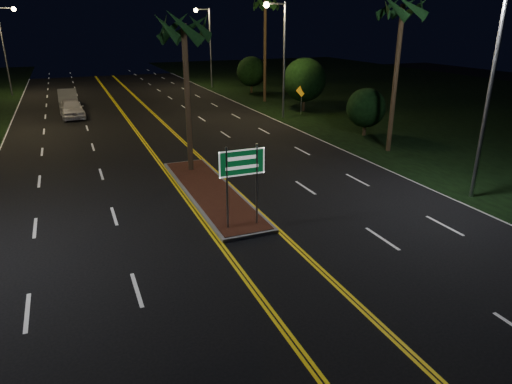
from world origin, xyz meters
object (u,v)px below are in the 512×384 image
palm_right_far (265,3)px  highway_sign (242,170)px  palm_median (184,28)px  warning_sign (302,95)px  median_island (211,192)px  streetlight_left_far (6,41)px  streetlight_right_mid (280,47)px  shrub_far (251,71)px  shrub_near (366,108)px  streetlight_right_near (487,71)px  shrub_mid (304,80)px  car_far (68,96)px  streetlight_right_far (207,39)px  car_near (72,107)px  palm_right_near (403,9)px

palm_right_far → highway_sign: bearing=-115.2°
palm_median → palm_right_far: 23.40m
warning_sign → median_island: bearing=-131.2°
streetlight_left_far → streetlight_right_mid: size_ratio=1.00×
shrub_far → warning_sign: size_ratio=1.53×
streetlight_left_far → shrub_near: bearing=-51.2°
streetlight_left_far → highway_sign: bearing=-75.6°
streetlight_left_far → streetlight_right_near: same height
streetlight_right_mid → shrub_mid: 4.90m
highway_sign → streetlight_right_mid: streetlight_right_mid is taller
shrub_mid → shrub_near: bearing=-92.9°
streetlight_right_mid → streetlight_left_far: bearing=134.0°
streetlight_right_mid → palm_median: size_ratio=1.08×
palm_median → warning_sign: size_ratio=3.20×
warning_sign → shrub_mid: bearing=53.5°
shrub_far → car_far: bearing=-175.9°
palm_right_far → streetlight_left_far: bearing=149.1°
palm_median → shrub_near: bearing=14.5°
palm_right_far → shrub_near: size_ratio=3.12×
shrub_near → palm_median: bearing=-165.5°
shrub_far → warning_sign: bearing=-93.4°
highway_sign → streetlight_right_far: (10.61, 39.20, 3.25)m
streetlight_right_mid → warning_sign: 4.66m
streetlight_left_far → shrub_mid: bearing=-39.1°
streetlight_right_near → palm_right_far: bearing=85.5°
streetlight_right_mid → car_near: size_ratio=1.68×
palm_median → car_far: size_ratio=1.51×
shrub_mid → streetlight_right_far: bearing=100.7°
streetlight_right_mid → palm_right_near: (1.89, -12.00, 2.56)m
streetlight_right_far → palm_median: 33.28m
streetlight_right_near → car_near: 31.43m
streetlight_left_far → shrub_near: size_ratio=2.73×
streetlight_right_near → car_far: streetlight_right_near is taller
warning_sign → highway_sign: bearing=-124.7°
palm_right_near → warning_sign: size_ratio=3.58×
streetlight_right_near → palm_median: bearing=141.3°
streetlight_right_far → shrub_far: streetlight_right_far is taller
streetlight_left_far → streetlight_right_far: 21.32m
streetlight_right_near → shrub_far: 34.31m
median_island → streetlight_right_mid: bearing=54.7°
highway_sign → car_far: 32.32m
shrub_near → shrub_mid: bearing=87.1°
palm_right_near → shrub_mid: (1.50, 14.00, -5.49)m
car_far → streetlight_right_far: bearing=24.6°
streetlight_left_far → warning_sign: bearing=-42.2°
streetlight_right_mid → palm_median: streetlight_right_mid is taller
streetlight_right_near → shrub_far: bearing=84.6°
shrub_far → palm_right_far: bearing=-99.5°
palm_right_near → shrub_mid: bearing=83.9°
highway_sign → streetlight_left_far: bearing=104.4°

